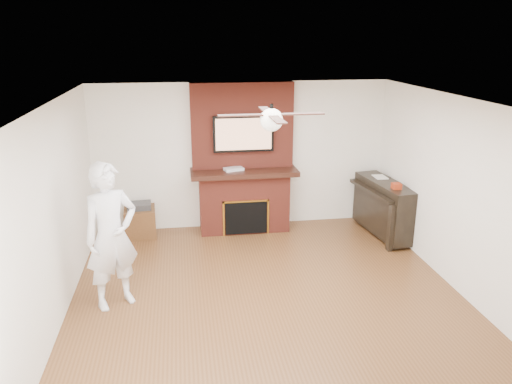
{
  "coord_description": "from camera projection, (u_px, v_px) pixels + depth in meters",
  "views": [
    {
      "loc": [
        -1.03,
        -5.51,
        3.25
      ],
      "look_at": [
        -0.04,
        0.9,
        1.18
      ],
      "focal_mm": 35.0,
      "sensor_mm": 36.0,
      "label": 1
    }
  ],
  "objects": [
    {
      "name": "candle_blue",
      "position": [
        256.0,
        229.0,
        8.56
      ],
      "size": [
        0.06,
        0.06,
        0.09
      ],
      "primitive_type": "cylinder",
      "color": "#3757A6",
      "rests_on": "ground"
    },
    {
      "name": "piano",
      "position": [
        384.0,
        207.0,
        8.29
      ],
      "size": [
        0.69,
        1.46,
        1.02
      ],
      "rotation": [
        0.0,
        0.0,
        0.12
      ],
      "color": "black",
      "rests_on": "ground"
    },
    {
      "name": "tv",
      "position": [
        243.0,
        134.0,
        8.17
      ],
      "size": [
        1.0,
        0.08,
        0.6
      ],
      "color": "black",
      "rests_on": "fireplace"
    },
    {
      "name": "fireplace",
      "position": [
        243.0,
        173.0,
        8.42
      ],
      "size": [
        1.78,
        0.64,
        2.5
      ],
      "color": "maroon",
      "rests_on": "ground"
    },
    {
      "name": "candle_green",
      "position": [
        249.0,
        230.0,
        8.54
      ],
      "size": [
        0.06,
        0.06,
        0.09
      ],
      "primitive_type": "cylinder",
      "color": "#42702C",
      "rests_on": "ground"
    },
    {
      "name": "candle_cream",
      "position": [
        246.0,
        230.0,
        8.5
      ],
      "size": [
        0.08,
        0.08,
        0.1
      ],
      "primitive_type": "cylinder",
      "color": "beige",
      "rests_on": "ground"
    },
    {
      "name": "side_table",
      "position": [
        140.0,
        221.0,
        8.32
      ],
      "size": [
        0.53,
        0.53,
        0.58
      ],
      "rotation": [
        0.0,
        0.0,
        0.06
      ],
      "color": "#543118",
      "rests_on": "ground"
    },
    {
      "name": "person",
      "position": [
        111.0,
        236.0,
        6.01
      ],
      "size": [
        0.81,
        0.72,
        1.83
      ],
      "primitive_type": "imported",
      "rotation": [
        0.0,
        0.0,
        0.52
      ],
      "color": "white",
      "rests_on": "ground"
    },
    {
      "name": "candle_orange",
      "position": [
        241.0,
        230.0,
        8.46
      ],
      "size": [
        0.07,
        0.07,
        0.12
      ],
      "primitive_type": "cylinder",
      "color": "red",
      "rests_on": "ground"
    },
    {
      "name": "candle_orange_extra",
      "position": [
        247.0,
        230.0,
        8.48
      ],
      "size": [
        0.07,
        0.07,
        0.12
      ],
      "primitive_type": "cylinder",
      "color": "#E71B5A",
      "rests_on": "ground"
    },
    {
      "name": "cable_box",
      "position": [
        234.0,
        169.0,
        8.27
      ],
      "size": [
        0.35,
        0.25,
        0.04
      ],
      "primitive_type": "cube",
      "rotation": [
        0.0,
        0.0,
        0.26
      ],
      "color": "silver",
      "rests_on": "fireplace"
    },
    {
      "name": "ceiling_fan",
      "position": [
        271.0,
        119.0,
        5.62
      ],
      "size": [
        1.21,
        1.21,
        0.31
      ],
      "color": "black",
      "rests_on": "room_shell"
    },
    {
      "name": "room_shell",
      "position": [
        271.0,
        209.0,
        5.94
      ],
      "size": [
        5.36,
        5.86,
        2.86
      ],
      "color": "#553319",
      "rests_on": "ground"
    }
  ]
}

